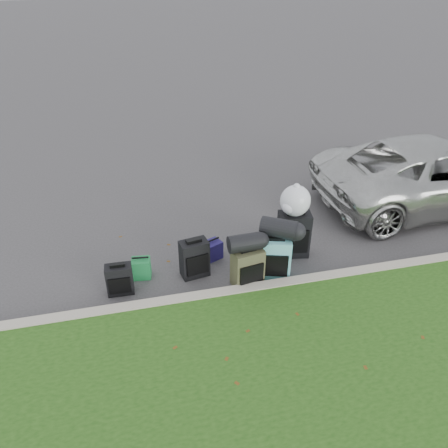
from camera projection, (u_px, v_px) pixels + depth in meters
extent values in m
plane|color=#383535|center=(232.00, 257.00, 7.40)|extent=(120.00, 120.00, 0.00)
cube|color=#9E937F|center=(249.00, 291.00, 6.53)|extent=(120.00, 0.18, 0.15)
imported|color=#B7B7B2|center=(436.00, 173.00, 8.71)|extent=(4.85, 2.23, 1.35)
cube|color=black|center=(120.00, 279.00, 6.49)|extent=(0.40, 0.23, 0.49)
cube|color=black|center=(194.00, 258.00, 6.83)|extent=(0.47, 0.33, 0.62)
cube|color=#363621|center=(247.00, 268.00, 6.62)|extent=(0.50, 0.36, 0.63)
cube|color=teal|center=(275.00, 258.00, 6.78)|extent=(0.54, 0.41, 0.69)
cube|color=black|center=(293.00, 234.00, 7.28)|extent=(0.57, 0.40, 0.79)
cube|color=#1A7537|center=(141.00, 268.00, 6.86)|extent=(0.31, 0.26, 0.32)
cube|color=#1F1750|center=(212.00, 250.00, 7.30)|extent=(0.36, 0.33, 0.32)
cylinder|color=black|center=(245.00, 243.00, 6.39)|extent=(0.50, 0.28, 0.27)
cylinder|color=black|center=(279.00, 228.00, 6.59)|extent=(0.62, 0.55, 0.30)
sphere|color=silver|center=(295.00, 201.00, 6.94)|extent=(0.49, 0.49, 0.49)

